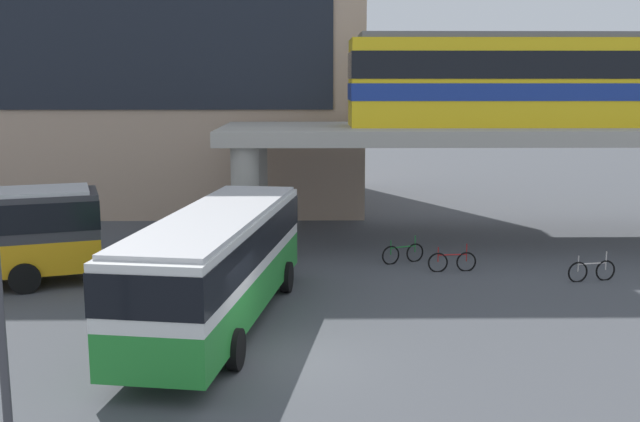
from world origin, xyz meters
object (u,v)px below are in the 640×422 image
object	(u,v)px
station_building	(73,21)
bicycle_red	(452,262)
bicycle_green	(403,254)
train	(585,79)
bus_main	(219,256)
bicycle_silver	(592,271)

from	to	relation	value
station_building	bicycle_red	bearing A→B (deg)	-41.84
station_building	bicycle_green	size ratio (longest dim) A/B	18.86
train	bus_main	size ratio (longest dim) A/B	1.75
train	bicycle_green	xyz separation A→B (m)	(-8.06, -4.18, -6.51)
station_building	bicycle_silver	distance (m)	30.38
station_building	bicycle_silver	world-z (taller)	station_building
bicycle_silver	bicycle_green	world-z (taller)	same
bus_main	bicycle_red	bearing A→B (deg)	37.28
bicycle_red	bicycle_green	distance (m)	2.07
train	bicycle_red	bearing A→B (deg)	-139.65
station_building	bicycle_green	bearing A→B (deg)	-42.13
bus_main	bicycle_green	bearing A→B (deg)	49.70
bicycle_red	bicycle_green	size ratio (longest dim) A/B	1.07
bus_main	bicycle_green	size ratio (longest dim) A/B	6.76
station_building	train	xyz separation A→B (m)	(24.63, -10.82, -3.20)
station_building	train	size ratio (longest dim) A/B	1.59
bicycle_red	bicycle_silver	world-z (taller)	same
train	station_building	bearing A→B (deg)	156.29
bus_main	bicycle_red	distance (m)	9.76
train	bus_main	distance (m)	18.72
bicycle_green	bicycle_red	bearing A→B (deg)	-38.70
bicycle_silver	bus_main	bearing A→B (deg)	-159.89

